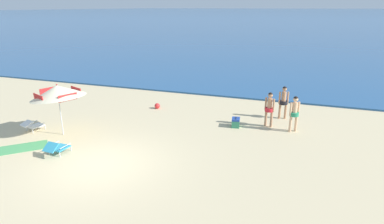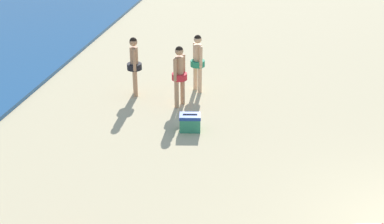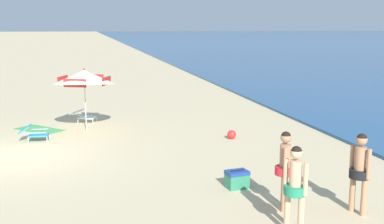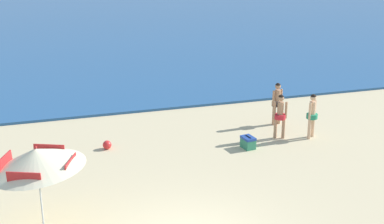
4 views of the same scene
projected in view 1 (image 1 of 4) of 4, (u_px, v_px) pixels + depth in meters
ground_plane at (100, 165)px, 11.02m from camera, size 800.00×800.00×0.00m
ocean_water at (303, 11)px, 378.40m from camera, size 800.00×800.00×0.10m
beach_umbrella_striped_main at (58, 91)px, 13.00m from camera, size 2.52×2.49×2.26m
lounge_chair_under_umbrella at (33, 125)px, 13.90m from camera, size 0.75×0.98×0.50m
lounge_chair_beside_umbrella at (57, 148)px, 11.70m from camera, size 0.61×0.93×0.53m
person_standing_near_shore at (269, 107)px, 14.24m from camera, size 0.44×0.39×1.59m
person_standing_beside at (294, 111)px, 13.65m from camera, size 0.40×0.39×1.59m
person_wading_in at (284, 100)px, 15.26m from camera, size 0.46×0.39×1.60m
cooler_box at (236, 122)px, 14.43m from camera, size 0.42×0.54×0.43m
beach_ball at (157, 106)px, 17.01m from camera, size 0.29×0.29×0.29m
beach_towel at (22, 148)px, 12.31m from camera, size 1.93×1.89×0.01m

